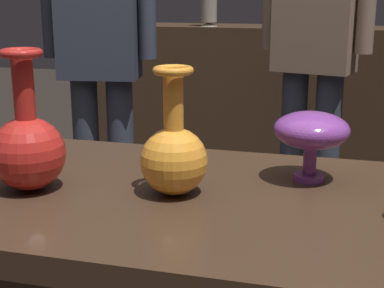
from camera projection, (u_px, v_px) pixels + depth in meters
name	position (u px, v px, depth m)	size (l,w,h in m)	color
back_display_shelf	(301.00, 116.00, 3.23)	(2.60, 0.40, 0.99)	#422D1E
vase_centerpiece	(174.00, 154.00, 1.09)	(0.13, 0.13, 0.25)	orange
vase_left_accent	(28.00, 146.00, 1.11)	(0.14, 0.14, 0.27)	red
vase_right_accent	(311.00, 132.00, 1.16)	(0.15, 0.15, 0.14)	#7A388E
shelf_vase_center	(307.00, 1.00, 3.03)	(0.10, 0.10, 0.29)	orange
shelf_vase_far_left	(122.00, 10.00, 3.30)	(0.09, 0.09, 0.15)	#477A38
visitor_near_left	(99.00, 38.00, 2.33)	(0.46, 0.23, 1.68)	#333847
visitor_center_back	(316.00, 30.00, 2.35)	(0.46, 0.26, 1.73)	#333847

